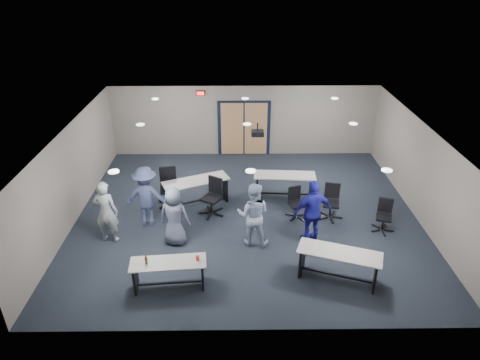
{
  "coord_description": "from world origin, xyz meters",
  "views": [
    {
      "loc": [
        -0.33,
        -10.9,
        6.79
      ],
      "look_at": [
        -0.21,
        -0.3,
        1.31
      ],
      "focal_mm": 32.0,
      "sensor_mm": 36.0,
      "label": 1
    }
  ],
  "objects_px": {
    "table_front_left": "(169,269)",
    "table_back_left": "(196,188)",
    "chair_back_b": "(211,197)",
    "person_plaid": "(174,216)",
    "chair_loose_right": "(384,216)",
    "person_navy": "(313,212)",
    "table_back_right": "(284,182)",
    "chair_back_a": "(169,188)",
    "person_lightblue": "(253,214)",
    "table_front_right": "(339,261)",
    "person_gray": "(106,212)",
    "person_back": "(146,197)",
    "chair_back_c": "(297,203)",
    "chair_back_d": "(331,202)"
  },
  "relations": [
    {
      "from": "table_front_right",
      "to": "person_navy",
      "type": "relative_size",
      "value": 1.1
    },
    {
      "from": "chair_loose_right",
      "to": "person_back",
      "type": "bearing_deg",
      "value": -165.43
    },
    {
      "from": "person_lightblue",
      "to": "person_back",
      "type": "xyz_separation_m",
      "value": [
        -2.95,
        0.96,
        0.01
      ]
    },
    {
      "from": "chair_loose_right",
      "to": "person_gray",
      "type": "distance_m",
      "value": 7.55
    },
    {
      "from": "person_gray",
      "to": "person_lightblue",
      "type": "distance_m",
      "value": 3.87
    },
    {
      "from": "table_front_left",
      "to": "table_back_left",
      "type": "height_order",
      "value": "table_front_left"
    },
    {
      "from": "chair_back_a",
      "to": "person_lightblue",
      "type": "height_order",
      "value": "person_lightblue"
    },
    {
      "from": "chair_back_c",
      "to": "chair_loose_right",
      "type": "relative_size",
      "value": 0.99
    },
    {
      "from": "person_plaid",
      "to": "table_front_right",
      "type": "bearing_deg",
      "value": 170.29
    },
    {
      "from": "table_front_left",
      "to": "person_gray",
      "type": "distance_m",
      "value": 2.68
    },
    {
      "from": "chair_back_c",
      "to": "person_gray",
      "type": "height_order",
      "value": "person_gray"
    },
    {
      "from": "person_plaid",
      "to": "table_back_right",
      "type": "bearing_deg",
      "value": -130.75
    },
    {
      "from": "chair_back_d",
      "to": "person_navy",
      "type": "height_order",
      "value": "person_navy"
    },
    {
      "from": "table_front_left",
      "to": "chair_back_b",
      "type": "relative_size",
      "value": 1.56
    },
    {
      "from": "table_back_left",
      "to": "chair_back_b",
      "type": "bearing_deg",
      "value": -74.28
    },
    {
      "from": "table_back_left",
      "to": "table_back_right",
      "type": "relative_size",
      "value": 1.08
    },
    {
      "from": "table_back_right",
      "to": "chair_back_a",
      "type": "relative_size",
      "value": 1.64
    },
    {
      "from": "chair_loose_right",
      "to": "chair_back_a",
      "type": "bearing_deg",
      "value": -175.48
    },
    {
      "from": "person_lightblue",
      "to": "person_gray",
      "type": "bearing_deg",
      "value": 6.61
    },
    {
      "from": "chair_back_b",
      "to": "person_plaid",
      "type": "relative_size",
      "value": 0.69
    },
    {
      "from": "person_gray",
      "to": "person_plaid",
      "type": "distance_m",
      "value": 1.81
    },
    {
      "from": "chair_back_a",
      "to": "chair_back_b",
      "type": "bearing_deg",
      "value": -32.7
    },
    {
      "from": "table_front_right",
      "to": "person_navy",
      "type": "height_order",
      "value": "person_navy"
    },
    {
      "from": "person_gray",
      "to": "table_front_right",
      "type": "bearing_deg",
      "value": 172.06
    },
    {
      "from": "chair_loose_right",
      "to": "person_gray",
      "type": "relative_size",
      "value": 0.53
    },
    {
      "from": "table_back_right",
      "to": "table_front_right",
      "type": "bearing_deg",
      "value": -73.79
    },
    {
      "from": "table_back_left",
      "to": "person_gray",
      "type": "bearing_deg",
      "value": -162.29
    },
    {
      "from": "table_back_right",
      "to": "person_navy",
      "type": "bearing_deg",
      "value": -75.13
    },
    {
      "from": "chair_back_c",
      "to": "chair_back_d",
      "type": "height_order",
      "value": "chair_back_d"
    },
    {
      "from": "table_front_left",
      "to": "table_back_left",
      "type": "xyz_separation_m",
      "value": [
        0.33,
        3.8,
        0.07
      ]
    },
    {
      "from": "person_plaid",
      "to": "person_lightblue",
      "type": "bearing_deg",
      "value": -170.09
    },
    {
      "from": "table_front_left",
      "to": "person_navy",
      "type": "height_order",
      "value": "person_navy"
    },
    {
      "from": "chair_back_b",
      "to": "person_back",
      "type": "xyz_separation_m",
      "value": [
        -1.78,
        -0.53,
        0.33
      ]
    },
    {
      "from": "table_front_left",
      "to": "person_navy",
      "type": "bearing_deg",
      "value": 21.18
    },
    {
      "from": "chair_back_d",
      "to": "person_lightblue",
      "type": "relative_size",
      "value": 0.59
    },
    {
      "from": "table_back_right",
      "to": "person_plaid",
      "type": "xyz_separation_m",
      "value": [
        -3.16,
        -2.47,
        0.29
      ]
    },
    {
      "from": "chair_back_a",
      "to": "chair_back_d",
      "type": "distance_m",
      "value": 4.88
    },
    {
      "from": "chair_loose_right",
      "to": "person_navy",
      "type": "xyz_separation_m",
      "value": [
        -2.1,
        -0.48,
        0.45
      ]
    },
    {
      "from": "person_gray",
      "to": "person_lightblue",
      "type": "height_order",
      "value": "person_lightblue"
    },
    {
      "from": "table_front_left",
      "to": "chair_loose_right",
      "type": "bearing_deg",
      "value": 16.51
    },
    {
      "from": "chair_loose_right",
      "to": "person_back",
      "type": "distance_m",
      "value": 6.64
    },
    {
      "from": "chair_back_a",
      "to": "person_back",
      "type": "bearing_deg",
      "value": -123.26
    },
    {
      "from": "chair_loose_right",
      "to": "chair_back_b",
      "type": "bearing_deg",
      "value": -172.9
    },
    {
      "from": "table_front_right",
      "to": "chair_back_b",
      "type": "bearing_deg",
      "value": 156.03
    },
    {
      "from": "chair_back_d",
      "to": "person_back",
      "type": "bearing_deg",
      "value": -164.3
    },
    {
      "from": "person_plaid",
      "to": "chair_loose_right",
      "type": "bearing_deg",
      "value": -163.89
    },
    {
      "from": "table_front_right",
      "to": "person_gray",
      "type": "relative_size",
      "value": 1.14
    },
    {
      "from": "chair_back_d",
      "to": "person_gray",
      "type": "height_order",
      "value": "person_gray"
    },
    {
      "from": "person_plaid",
      "to": "table_front_left",
      "type": "bearing_deg",
      "value": 103.32
    },
    {
      "from": "table_back_right",
      "to": "chair_back_d",
      "type": "height_order",
      "value": "chair_back_d"
    }
  ]
}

